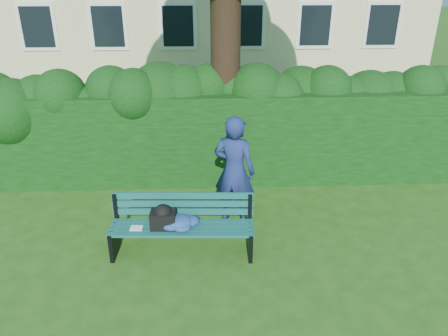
{
  "coord_description": "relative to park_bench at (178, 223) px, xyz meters",
  "views": [
    {
      "loc": [
        -0.27,
        -5.85,
        3.99
      ],
      "look_at": [
        0.0,
        0.6,
        0.95
      ],
      "focal_mm": 35.0,
      "sensor_mm": 36.0,
      "label": 1
    }
  ],
  "objects": [
    {
      "name": "hedge",
      "position": [
        0.72,
        2.54,
        0.39
      ],
      "size": [
        10.0,
        1.0,
        1.8
      ],
      "color": "black",
      "rests_on": "ground"
    },
    {
      "name": "park_bench",
      "position": [
        0.0,
        0.0,
        0.0
      ],
      "size": [
        2.15,
        0.66,
        0.89
      ],
      "rotation": [
        0.0,
        0.0,
        -0.05
      ],
      "color": "#0F4F43",
      "rests_on": "ground"
    },
    {
      "name": "man_reading",
      "position": [
        0.88,
        0.83,
        0.44
      ],
      "size": [
        0.81,
        0.67,
        1.89
      ],
      "primitive_type": "imported",
      "rotation": [
        0.0,
        0.0,
        2.76
      ],
      "color": "navy",
      "rests_on": "ground"
    },
    {
      "name": "ground",
      "position": [
        0.72,
        0.34,
        -0.51
      ],
      "size": [
        80.0,
        80.0,
        0.0
      ],
      "primitive_type": "plane",
      "color": "#215113",
      "rests_on": "ground"
    }
  ]
}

